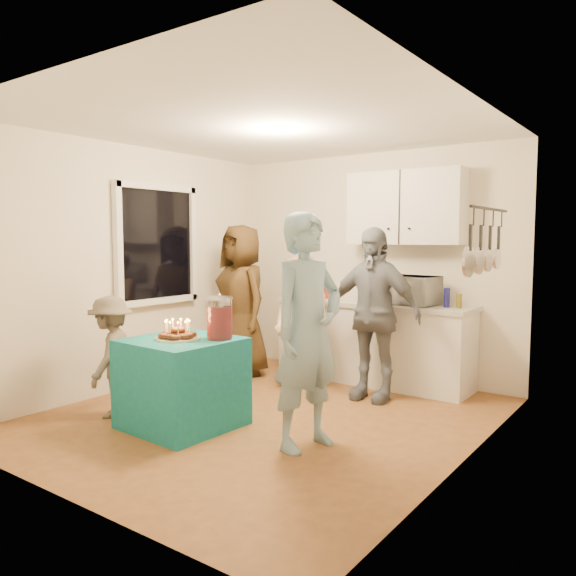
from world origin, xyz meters
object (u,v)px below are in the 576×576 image
Objects in this scene: microwave at (411,290)px; party_table at (182,383)px; counter at (372,344)px; punch_jar at (220,319)px; man_birthday at (308,331)px; woman_back_center at (302,323)px; child_near_left at (111,356)px; woman_back_left at (242,300)px; woman_back_right at (372,314)px.

party_table is at bearing -109.20° from microwave.
punch_jar reaches higher than counter.
man_birthday reaches higher than woman_back_center.
man_birthday reaches higher than child_near_left.
man_birthday reaches higher than microwave.
child_near_left is (-0.99, -0.37, -0.38)m from punch_jar.
child_near_left is at bearing -166.31° from party_table.
party_table is 0.48× the size of woman_back_left.
party_table is at bearing -105.16° from counter.
microwave is 2.27m from punch_jar.
microwave reaches higher than counter.
woman_back_right is (-0.15, -0.60, -0.20)m from microwave.
woman_back_center reaches higher than child_near_left.
punch_jar is 1.13m from child_near_left.
party_table is 0.49× the size of woman_back_right.
counter is 1.61m from woman_back_left.
woman_back_left is at bearing 114.85° from party_table.
punch_jar is at bearing -37.20° from woman_back_left.
woman_back_center is (-0.42, -0.78, 0.29)m from counter.
man_birthday reaches higher than woman_back_right.
man_birthday is at bearing -82.47° from microwave.
woman_back_right reaches higher than child_near_left.
woman_back_center is at bearing -132.32° from microwave.
party_table is at bearing -47.10° from woman_back_left.
counter is 0.78m from microwave.
child_near_left is (-1.36, -2.49, 0.12)m from counter.
counter is at bearing 80.24° from punch_jar.
microwave is 0.65m from woman_back_right.
party_table is 0.47× the size of man_birthday.
man_birthday reaches higher than punch_jar.
woman_back_right is (0.73, 0.18, 0.14)m from woman_back_center.
punch_jar is 1.85m from woman_back_left.
punch_jar is at bearing 104.74° from man_birthday.
woman_back_center is at bearing -167.06° from woman_back_right.
child_near_left is at bearing -70.07° from woman_back_left.
woman_back_right is at bearing -63.34° from counter.
woman_back_center is 0.84× the size of woman_back_right.
woman_back_right is at bearing 105.85° from child_near_left.
man_birthday reaches higher than woman_back_left.
woman_back_left is at bearing 64.91° from man_birthday.
child_near_left is (0.06, -1.89, -0.34)m from woman_back_left.
microwave is at bearing 75.30° from woman_back_right.
child_near_left is at bearing -118.62° from counter.
party_table is at bearing 70.89° from child_near_left.
woman_back_center is at bearing -118.38° from counter.
woman_back_left is 1.03m from woman_back_center.
microwave is 2.09m from man_birthday.
party_table is at bearing -86.27° from woman_back_center.
counter is at bearing 72.91° from woman_back_center.
woman_back_left is (-1.94, 1.49, -0.02)m from man_birthday.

